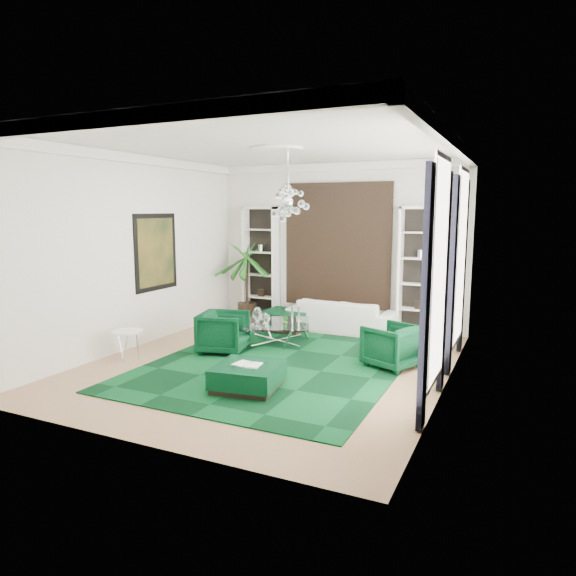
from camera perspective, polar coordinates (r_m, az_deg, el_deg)
The scene contains 30 objects.
floor at distance 9.29m, azimuth -1.91°, elevation -8.44°, with size 6.00×7.00×0.02m, color tan.
ceiling at distance 8.94m, azimuth -2.04°, elevation 15.65°, with size 6.00×7.00×0.02m, color white.
wall_back at distance 12.14m, azimuth 5.58°, elevation 4.75°, with size 6.00×0.02×3.80m, color silver.
wall_front at distance 6.02m, azimuth -17.28°, elevation 0.42°, with size 6.00×0.02×3.80m, color silver.
wall_left at distance 10.62m, azimuth -16.64°, elevation 3.87°, with size 0.02×7.00×3.80m, color silver.
wall_right at distance 8.02m, azimuth 17.59°, elevation 2.38°, with size 0.02×7.00×3.80m, color silver.
crown_molding at distance 8.93m, azimuth -2.04°, elevation 14.95°, with size 6.00×7.00×0.18m, color white, non-canonical shape.
ceiling_medallion at distance 9.21m, azimuth -1.16°, elevation 15.21°, with size 0.90×0.90×0.05m, color white.
tapestry at distance 12.09m, azimuth 5.50°, elevation 4.74°, with size 2.50×0.06×2.80m, color black.
shelving_left at distance 12.78m, azimuth -3.03°, elevation 2.73°, with size 0.90×0.38×2.80m, color white, non-canonical shape.
shelving_right at distance 11.49m, azimuth 14.42°, elevation 1.79°, with size 0.90×0.38×2.80m, color white, non-canonical shape.
painting at distance 11.05m, azimuth -14.41°, elevation 3.88°, with size 0.04×1.30×1.60m, color black.
window_near at distance 7.14m, azimuth 16.48°, elevation 1.69°, with size 0.03×1.10×2.90m, color white.
curtain_near_a at distance 6.41m, azimuth 15.02°, elevation -1.26°, with size 0.07×0.30×3.25m, color black.
curtain_near_b at distance 7.94m, azimuth 17.00°, elevation 0.52°, with size 0.07×0.30×3.25m, color black.
window_far at distance 9.51m, azimuth 18.67°, elevation 3.25°, with size 0.03×1.10×2.90m, color white.
curtain_far_a at distance 8.76m, azimuth 17.78°, elevation 1.23°, with size 0.07×0.30×3.25m, color black.
curtain_far_b at distance 10.30m, azimuth 18.90°, elevation 2.23°, with size 0.07×0.30×3.25m, color black.
rug at distance 9.15m, azimuth -1.43°, elevation -8.57°, with size 4.20×5.00×0.02m, color black.
sofa at distance 11.71m, azimuth 6.03°, elevation -3.03°, with size 2.43×0.95×0.71m, color silver.
armchair_left at distance 9.95m, azimuth -7.18°, elevation -4.90°, with size 0.85×0.88×0.80m, color black.
armchair_right at distance 9.15m, azimuth 11.48°, elevation -6.33°, with size 0.81×0.84×0.76m, color black.
coffee_table at distance 10.50m, azimuth -1.27°, elevation -5.08°, with size 1.31×1.31×0.45m, color white, non-canonical shape.
ottoman_side at distance 11.74m, azimuth -0.24°, elevation -3.63°, with size 0.99×0.99×0.44m, color black.
ottoman_front at distance 7.98m, azimuth -4.47°, elevation -9.84°, with size 0.96×0.96×0.39m, color black.
book at distance 7.92m, azimuth -4.49°, elevation -8.41°, with size 0.42×0.28×0.03m, color white.
side_table at distance 9.87m, azimuth -17.34°, elevation -6.14°, with size 0.55×0.55×0.53m, color white.
palm at distance 12.75m, azimuth -4.62°, elevation 2.16°, with size 1.60×1.60×2.56m, color #23671F, non-canonical shape.
chandelier at distance 8.95m, azimuth 0.01°, elevation 9.49°, with size 0.74×0.74×0.66m, color white, non-canonical shape.
table_plant at distance 10.04m, azimuth -0.29°, elevation -3.71°, with size 0.13×0.11×0.24m, color #23671F.
Camera 1 is at (4.03, -7.91, 2.73)m, focal length 32.00 mm.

